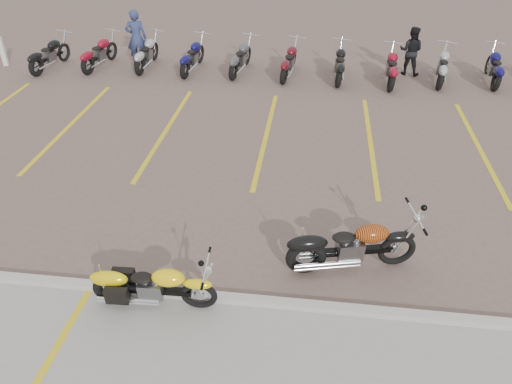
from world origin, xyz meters
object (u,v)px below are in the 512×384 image
yellow_cruiser (152,286)px  person_b (411,51)px  flame_cruiser (348,248)px  bollard (3,51)px  person_a (136,38)px

yellow_cruiser → person_b: (5.40, 11.46, 0.39)m
flame_cruiser → bollard: bearing=127.7°
flame_cruiser → person_a: 12.18m
yellow_cruiser → person_b: person_b is taller
yellow_cruiser → person_b: 12.68m
flame_cruiser → person_a: (-7.04, 9.93, 0.49)m
person_a → person_b: (9.34, 0.27, -0.17)m
yellow_cruiser → person_a: size_ratio=1.04×
flame_cruiser → person_a: size_ratio=1.18×
person_a → flame_cruiser: bearing=111.5°
yellow_cruiser → person_b: bearing=62.5°
yellow_cruiser → flame_cruiser: flame_cruiser is taller
flame_cruiser → bollard: size_ratio=2.26×
bollard → person_a: bearing=7.7°
person_b → person_a: bearing=19.3°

